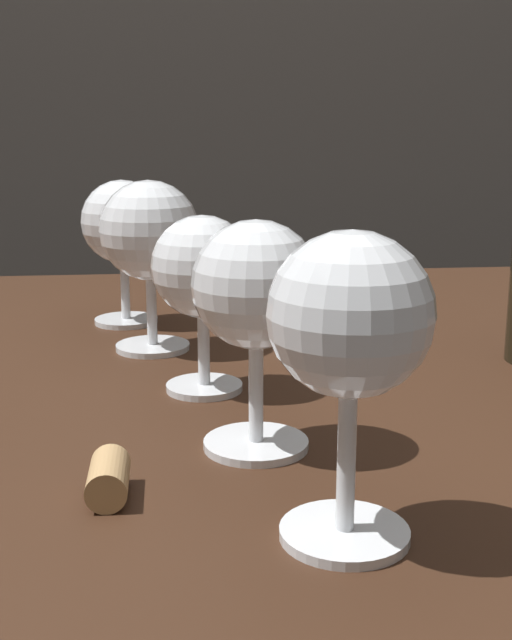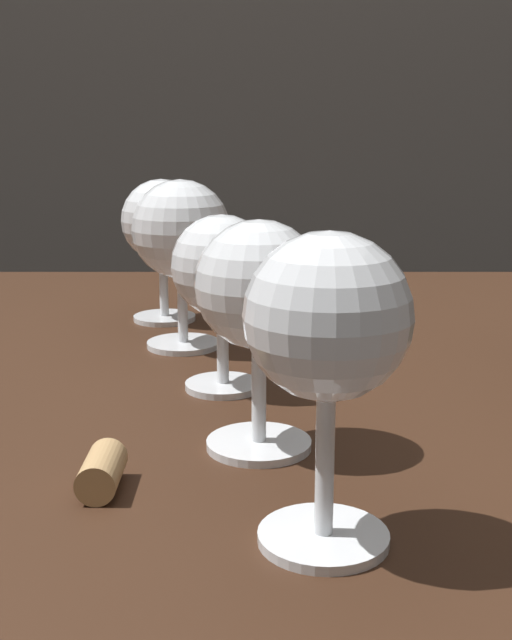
{
  "view_description": "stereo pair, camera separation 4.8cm",
  "coord_description": "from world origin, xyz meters",
  "views": [
    {
      "loc": [
        -0.08,
        -0.66,
        0.92
      ],
      "look_at": [
        -0.03,
        -0.19,
        0.81
      ],
      "focal_mm": 45.96,
      "sensor_mm": 36.0,
      "label": 1
    },
    {
      "loc": [
        -0.03,
        -0.66,
        0.92
      ],
      "look_at": [
        -0.03,
        -0.19,
        0.81
      ],
      "focal_mm": 45.96,
      "sensor_mm": 36.0,
      "label": 2
    }
  ],
  "objects": [
    {
      "name": "dining_table",
      "position": [
        0.0,
        0.0,
        0.64
      ],
      "size": [
        1.47,
        0.85,
        0.73
      ],
      "color": "#382114",
      "rests_on": "ground_plane"
    },
    {
      "name": "wine_glass_port",
      "position": [
        -0.13,
        0.15,
        0.82
      ],
      "size": [
        0.08,
        0.08,
        0.14
      ],
      "color": "white",
      "rests_on": "dining_table"
    },
    {
      "name": "wine_glass_merlot",
      "position": [
        -0.06,
        -0.08,
        0.82
      ],
      "size": [
        0.07,
        0.07,
        0.13
      ],
      "color": "white",
      "rests_on": "dining_table"
    },
    {
      "name": "wine_glass_pinot",
      "position": [
        0.0,
        -0.31,
        0.83
      ],
      "size": [
        0.08,
        0.08,
        0.15
      ],
      "color": "white",
      "rests_on": "dining_table"
    },
    {
      "name": "wine_glass_amber",
      "position": [
        -0.1,
        0.04,
        0.83
      ],
      "size": [
        0.09,
        0.09,
        0.15
      ],
      "color": "white",
      "rests_on": "dining_table"
    },
    {
      "name": "cork",
      "position": [
        -0.12,
        -0.25,
        0.74
      ],
      "size": [
        0.02,
        0.04,
        0.02
      ],
      "primitive_type": "cylinder",
      "rotation": [
        1.57,
        0.0,
        0.0
      ],
      "color": "tan",
      "rests_on": "dining_table"
    },
    {
      "name": "wine_glass_white",
      "position": [
        -0.03,
        -0.19,
        0.83
      ],
      "size": [
        0.08,
        0.08,
        0.14
      ],
      "color": "white",
      "rests_on": "dining_table"
    }
  ]
}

